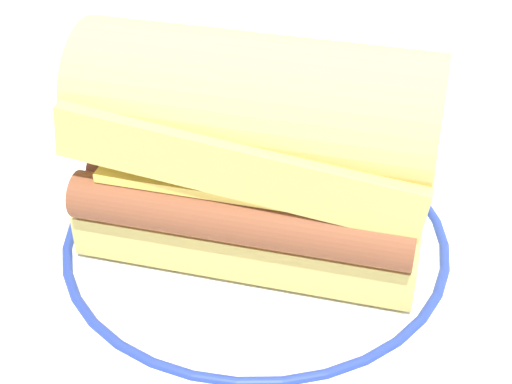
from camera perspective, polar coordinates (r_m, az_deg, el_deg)
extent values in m
plane|color=white|center=(0.47, 2.82, -4.91)|extent=(1.50, 1.50, 0.00)
cylinder|color=white|center=(0.47, 0.00, -3.83)|extent=(0.25, 0.25, 0.01)
torus|color=navy|center=(0.47, 0.00, -3.27)|extent=(0.23, 0.23, 0.01)
cube|color=#D2BA61|center=(0.46, 0.00, -1.72)|extent=(0.22, 0.16, 0.03)
cylinder|color=brown|center=(0.41, -1.34, -2.06)|extent=(0.18, 0.10, 0.03)
cylinder|color=brown|center=(0.43, -0.43, 0.03)|extent=(0.18, 0.10, 0.03)
cylinder|color=brown|center=(0.45, 0.41, 1.93)|extent=(0.18, 0.10, 0.03)
cylinder|color=brown|center=(0.47, 1.17, 3.66)|extent=(0.18, 0.10, 0.03)
cube|color=#EFC64C|center=(0.43, 0.00, 2.74)|extent=(0.18, 0.14, 0.01)
cube|color=#D3BF5C|center=(0.42, 0.00, 4.73)|extent=(0.22, 0.16, 0.05)
cylinder|color=tan|center=(0.41, 0.00, 6.50)|extent=(0.21, 0.15, 0.08)
cylinder|color=silver|center=(0.63, -3.26, 12.40)|extent=(0.06, 0.06, 0.11)
cylinder|color=gold|center=(0.64, -3.18, 10.32)|extent=(0.06, 0.06, 0.05)
cube|color=silver|center=(0.60, -17.81, 3.89)|extent=(0.04, 0.10, 0.01)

